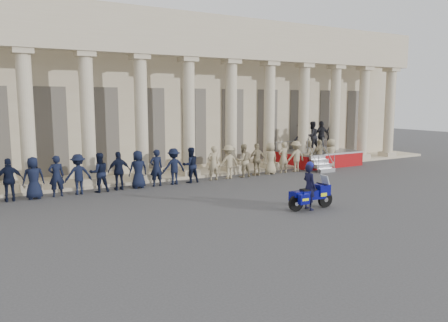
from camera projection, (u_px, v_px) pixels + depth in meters
ground at (253, 214)px, 15.80m from camera, size 90.00×90.00×0.00m
building at (124, 93)px, 27.78m from camera, size 40.00×12.50×9.00m
officer_rank at (162, 167)px, 20.98m from camera, size 23.07×0.67×1.77m
reviewing_stand at (315, 142)px, 27.55m from camera, size 4.51×4.26×2.77m
motorcycle at (311, 195)px, 16.46m from camera, size 1.97×0.82×1.27m
rider at (309, 186)px, 16.36m from camera, size 0.46×0.66×1.83m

